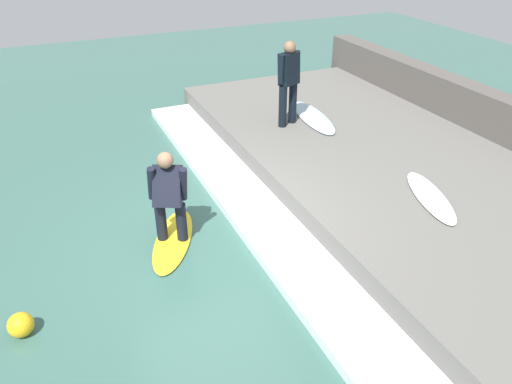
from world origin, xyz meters
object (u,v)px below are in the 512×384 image
surfboard_riding (173,240)px  surfer_waiting_near (289,79)px  surfer_riding (168,193)px  surfboard_spare (430,197)px  marker_buoy (21,325)px  surfboard_waiting_near (313,117)px

surfboard_riding → surfer_waiting_near: (3.12, 2.38, 1.39)m
surfer_riding → surfer_waiting_near: 3.96m
surfer_waiting_near → surfboard_spare: size_ratio=1.01×
surfer_riding → marker_buoy: bearing=-152.9°
surfer_riding → surfboard_waiting_near: surfer_riding is taller
marker_buoy → surfer_waiting_near: bearing=33.5°
surfer_riding → surfboard_spare: 3.95m
surfer_riding → surfboard_waiting_near: (3.76, 2.43, -0.33)m
surfer_riding → surfer_waiting_near: (3.12, 2.38, 0.58)m
surfer_riding → surfboard_spare: size_ratio=0.85×
surfer_waiting_near → marker_buoy: (-5.24, -3.46, -1.27)m
surfboard_riding → marker_buoy: (-2.12, -1.09, 0.12)m
surfer_riding → marker_buoy: size_ratio=4.75×
surfboard_riding → surfer_riding: size_ratio=1.23×
surfboard_riding → surfboard_waiting_near: size_ratio=0.85×
surfboard_spare → surfer_riding: bearing=162.7°
surfboard_riding → surfer_riding: (0.00, -0.00, 0.81)m
surfboard_waiting_near → surfboard_spare: bearing=-90.1°
surfboard_riding → surfboard_spare: surfboard_spare is taller
surfboard_riding → marker_buoy: marker_buoy is taller
surfer_waiting_near → surfboard_waiting_near: (0.64, 0.06, -0.91)m
surfboard_waiting_near → marker_buoy: surfboard_waiting_near is taller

